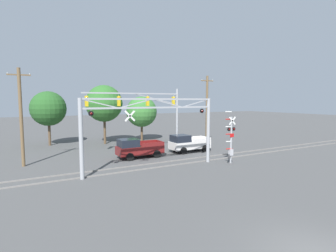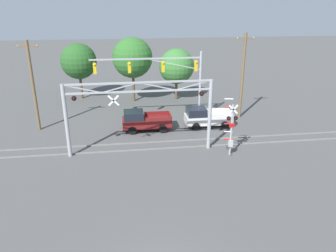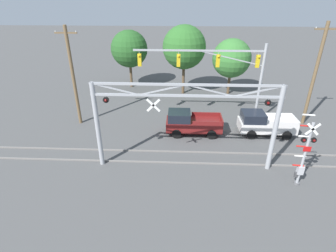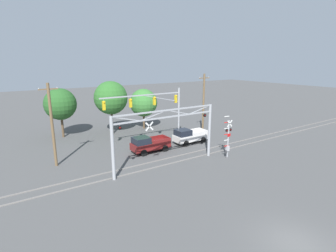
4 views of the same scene
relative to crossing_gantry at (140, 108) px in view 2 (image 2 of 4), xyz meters
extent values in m
cube|color=gray|center=(0.01, 0.28, -3.74)|extent=(80.00, 0.08, 0.10)
cube|color=gray|center=(0.01, 1.72, -3.74)|extent=(80.00, 0.08, 0.10)
cylinder|color=#9EA0A5|center=(-5.67, 0.00, -0.84)|extent=(0.31, 0.31, 5.90)
cylinder|color=#9EA0A5|center=(5.69, 0.00, -0.84)|extent=(0.31, 0.31, 5.90)
cube|color=#9EA0A5|center=(0.01, 0.00, 1.34)|extent=(11.67, 0.14, 0.14)
cube|color=#9EA0A5|center=(0.01, 0.00, 2.04)|extent=(11.67, 0.14, 0.14)
cube|color=#9EA0A5|center=(-4.25, 0.00, 1.69)|extent=(2.86, 0.08, 0.77)
cube|color=#9EA0A5|center=(-1.41, 0.00, 1.69)|extent=(2.86, 0.08, 0.77)
cube|color=#9EA0A5|center=(1.43, 0.00, 1.69)|extent=(2.86, 0.08, 0.77)
cube|color=#9EA0A5|center=(4.27, 0.00, 1.69)|extent=(2.86, 0.08, 0.77)
cylinder|color=black|center=(-4.92, 0.00, 0.98)|extent=(0.38, 0.10, 0.38)
sphere|color=#590C0C|center=(-4.92, -0.07, 0.98)|extent=(0.18, 0.18, 0.18)
cylinder|color=#9EA0A5|center=(-4.92, 0.00, 1.22)|extent=(0.04, 0.04, 0.10)
cylinder|color=black|center=(4.94, 0.00, 0.98)|extent=(0.38, 0.10, 0.38)
sphere|color=#590C0C|center=(4.94, -0.07, 0.98)|extent=(0.18, 0.18, 0.18)
cylinder|color=#9EA0A5|center=(4.94, 0.00, 1.22)|extent=(0.04, 0.04, 0.10)
cube|color=white|center=(-1.98, -0.10, 0.72)|extent=(0.88, 0.03, 0.88)
cube|color=white|center=(-1.98, -0.10, 0.72)|extent=(0.88, 0.03, 0.88)
cylinder|color=black|center=(-1.98, -0.12, 0.72)|extent=(0.04, 0.04, 0.02)
cylinder|color=#9EA0A5|center=(7.05, -1.58, -1.66)|extent=(0.16, 0.16, 4.26)
cylinder|color=#59595B|center=(7.05, -1.58, -3.74)|extent=(0.35, 0.35, 0.10)
cube|color=white|center=(7.05, -1.69, 0.11)|extent=(0.78, 0.03, 0.78)
cube|color=white|center=(7.05, -1.69, 0.11)|extent=(0.78, 0.03, 0.78)
cylinder|color=black|center=(7.05, -1.72, 0.11)|extent=(0.04, 0.04, 0.02)
cylinder|color=black|center=(6.77, -1.58, -0.64)|extent=(0.32, 0.09, 0.32)
sphere|color=#590C0C|center=(6.77, -1.64, -0.64)|extent=(0.16, 0.16, 0.16)
cylinder|color=black|center=(7.33, -1.58, -0.64)|extent=(0.32, 0.09, 0.32)
sphere|color=#590C0C|center=(7.33, -1.64, -0.64)|extent=(0.16, 0.16, 0.16)
cube|color=#9EA0A5|center=(7.05, -1.58, -0.64)|extent=(0.64, 0.06, 0.06)
cube|color=red|center=(7.05, -1.68, -1.19)|extent=(0.44, 0.02, 0.32)
cube|color=#B2B2B7|center=(7.05, -1.58, -2.74)|extent=(0.36, 0.28, 0.56)
cylinder|color=red|center=(6.86, -1.58, -2.41)|extent=(0.67, 0.09, 0.12)
cylinder|color=white|center=(6.82, -1.58, -1.74)|extent=(0.67, 0.09, 0.12)
cylinder|color=red|center=(6.79, -1.58, -1.07)|extent=(0.67, 0.09, 0.12)
cylinder|color=white|center=(6.75, -1.58, -0.41)|extent=(0.67, 0.09, 0.12)
cylinder|color=red|center=(6.72, -1.58, 0.26)|extent=(0.67, 0.09, 0.12)
cylinder|color=white|center=(6.68, -1.58, 0.93)|extent=(0.67, 0.09, 0.12)
cube|color=#3F3F42|center=(6.89, -1.58, -3.09)|extent=(0.24, 0.12, 0.36)
cylinder|color=#9EA0A5|center=(6.49, 7.01, -0.26)|extent=(0.24, 0.24, 7.07)
cube|color=#9EA0A5|center=(1.10, 7.01, 2.67)|extent=(10.78, 0.14, 0.14)
cube|color=#9EA0A5|center=(3.80, 7.01, 2.07)|extent=(5.41, 0.08, 1.28)
cylinder|color=#9EA0A5|center=(-3.79, 7.01, 2.52)|extent=(0.04, 0.04, 0.30)
cube|color=gold|center=(-3.79, 7.01, 1.86)|extent=(0.30, 0.26, 1.03)
sphere|color=yellow|center=(-3.79, 6.85, 2.24)|extent=(0.18, 0.18, 0.18)
cylinder|color=#9EA0A5|center=(-0.53, 7.01, 2.52)|extent=(0.04, 0.04, 0.30)
cube|color=gold|center=(-0.53, 7.01, 1.86)|extent=(0.30, 0.26, 1.03)
sphere|color=yellow|center=(-0.53, 6.85, 2.24)|extent=(0.18, 0.18, 0.18)
cylinder|color=#9EA0A5|center=(2.73, 7.01, 2.52)|extent=(0.04, 0.04, 0.30)
cube|color=gold|center=(2.73, 7.01, 1.86)|extent=(0.30, 0.26, 1.03)
sphere|color=yellow|center=(2.73, 6.85, 2.24)|extent=(0.18, 0.18, 0.18)
cylinder|color=#9EA0A5|center=(5.99, 7.01, 2.52)|extent=(0.04, 0.04, 0.30)
cube|color=gold|center=(5.99, 7.01, 1.86)|extent=(0.30, 0.26, 1.03)
sphere|color=yellow|center=(5.99, 6.85, 2.24)|extent=(0.18, 0.18, 0.18)
cube|color=maroon|center=(0.87, 4.81, -3.00)|extent=(4.61, 1.86, 0.82)
cube|color=black|center=(-0.37, 4.81, -2.21)|extent=(1.83, 1.71, 0.74)
cube|color=maroon|center=(1.88, 3.92, -2.42)|extent=(2.37, 0.08, 0.33)
cube|color=maroon|center=(1.88, 5.70, -2.42)|extent=(2.37, 0.08, 0.33)
cube|color=maroon|center=(3.12, 4.81, -2.42)|extent=(0.10, 1.78, 0.33)
cylinder|color=black|center=(-0.56, 3.87, -3.41)|extent=(0.77, 0.24, 0.77)
cylinder|color=black|center=(-0.56, 5.75, -3.41)|extent=(0.77, 0.24, 0.77)
cylinder|color=black|center=(2.30, 3.87, -3.41)|extent=(0.77, 0.24, 0.77)
cylinder|color=black|center=(2.30, 5.75, -3.41)|extent=(0.77, 0.24, 0.77)
cube|color=silver|center=(6.94, 4.95, -3.00)|extent=(4.55, 1.86, 0.82)
cube|color=black|center=(5.72, 4.95, -2.21)|extent=(1.81, 1.71, 0.74)
cube|color=silver|center=(7.94, 4.06, -2.42)|extent=(2.34, 0.08, 0.33)
cube|color=silver|center=(7.94, 5.84, -2.42)|extent=(2.34, 0.08, 0.33)
cube|color=silver|center=(9.16, 4.95, -2.42)|extent=(0.10, 1.78, 0.33)
cylinder|color=black|center=(5.52, 4.01, -3.41)|extent=(0.77, 0.24, 0.77)
cylinder|color=black|center=(5.52, 5.90, -3.41)|extent=(0.77, 0.24, 0.77)
cylinder|color=black|center=(8.35, 4.01, -3.41)|extent=(0.77, 0.24, 0.77)
cylinder|color=black|center=(8.35, 5.90, -3.41)|extent=(0.77, 0.24, 0.77)
cylinder|color=brown|center=(-9.42, 6.34, 0.44)|extent=(0.28, 0.28, 8.47)
cube|color=brown|center=(-9.42, 6.34, 4.07)|extent=(1.80, 0.12, 0.12)
cylinder|color=silver|center=(-10.24, 6.34, 4.17)|extent=(0.08, 0.08, 0.12)
cylinder|color=silver|center=(-8.60, 6.34, 4.17)|extent=(0.08, 0.08, 0.12)
cylinder|color=brown|center=(10.94, 7.18, 0.59)|extent=(0.28, 0.28, 8.76)
cube|color=brown|center=(10.94, 7.18, 4.37)|extent=(1.80, 0.12, 0.12)
cylinder|color=silver|center=(10.12, 7.18, 4.47)|extent=(0.08, 0.08, 0.12)
cylinder|color=silver|center=(11.76, 7.18, 4.47)|extent=(0.08, 0.08, 0.12)
cylinder|color=brown|center=(-6.49, 16.91, -2.21)|extent=(0.32, 0.32, 3.17)
sphere|color=#265623|center=(-6.49, 16.91, 0.91)|extent=(4.37, 4.37, 4.37)
cylinder|color=brown|center=(0.03, 14.79, -1.97)|extent=(0.32, 0.32, 3.65)
sphere|color=#2D6628|center=(0.03, 14.79, 1.54)|extent=(4.79, 4.79, 4.79)
cylinder|color=brown|center=(5.36, 14.91, -2.47)|extent=(0.32, 0.32, 2.64)
sphere|color=#387533|center=(5.36, 14.91, 0.35)|extent=(4.31, 4.31, 4.31)
camera|label=1|loc=(-9.13, -19.29, 1.90)|focal=28.00mm
camera|label=2|loc=(-1.14, -24.52, 7.89)|focal=35.00mm
camera|label=3|loc=(-0.40, -14.91, 6.86)|focal=28.00mm
camera|label=4|loc=(-13.58, -21.04, 6.73)|focal=28.00mm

